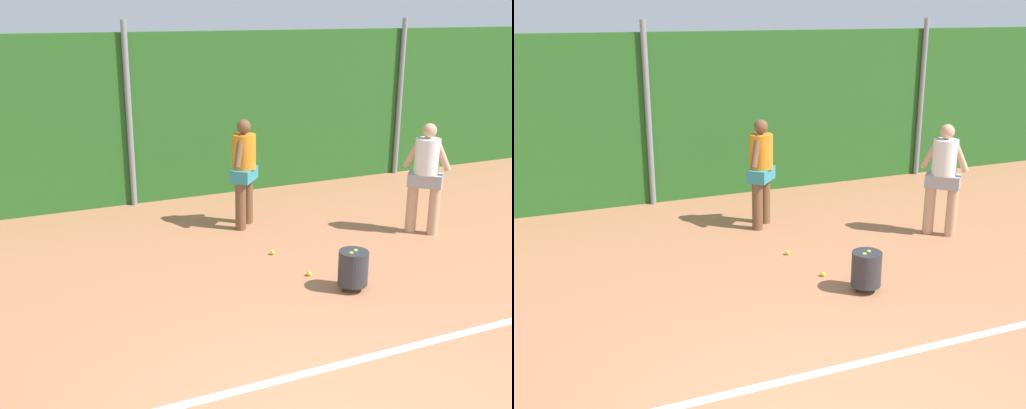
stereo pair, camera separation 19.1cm
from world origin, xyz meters
TOP-DOWN VIEW (x-y plane):
  - ground_plane at (0.00, 2.08)m, footprint 29.11×29.11m
  - hedge_fence_backdrop at (0.00, 7.07)m, footprint 18.92×0.25m
  - fence_post_center at (0.00, 6.90)m, footprint 0.10×0.10m
  - fence_post_right at (5.46, 6.90)m, footprint 0.10×0.10m
  - court_baseline_paint at (0.00, 1.09)m, footprint 13.83×0.10m
  - player_midcourt at (3.68, 3.76)m, footprint 0.55×0.55m
  - player_backcourt_far at (1.33, 5.12)m, footprint 0.55×0.56m
  - ball_hopper at (1.65, 2.46)m, footprint 0.36×0.36m
  - tennis_ball_0 at (1.23, 3.86)m, footprint 0.07×0.07m
  - tennis_ball_5 at (1.36, 3.03)m, footprint 0.07×0.07m

SIDE VIEW (x-z plane):
  - ground_plane at x=0.00m, z-range 0.00..0.00m
  - court_baseline_paint at x=0.00m, z-range 0.00..0.01m
  - tennis_ball_0 at x=1.23m, z-range 0.00..0.07m
  - tennis_ball_5 at x=1.36m, z-range 0.00..0.07m
  - ball_hopper at x=1.65m, z-range 0.03..0.55m
  - player_midcourt at x=3.68m, z-range 0.10..1.78m
  - player_backcourt_far at x=1.33m, z-range 0.10..1.79m
  - hedge_fence_backdrop at x=0.00m, z-range 0.00..2.90m
  - fence_post_center at x=0.00m, z-range 0.00..3.09m
  - fence_post_right at x=5.46m, z-range 0.00..3.09m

